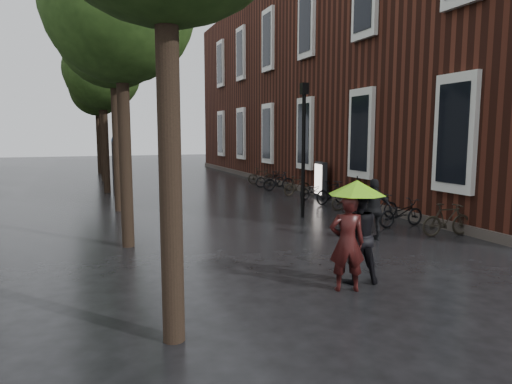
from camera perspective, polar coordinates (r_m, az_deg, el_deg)
name	(u,v)px	position (r m, az deg, el deg)	size (l,w,h in m)	color
ground	(441,326)	(7.99, 22.08, -15.31)	(120.00, 120.00, 0.00)	black
brick_building	(350,85)	(29.45, 11.67, 13.00)	(10.20, 33.20, 12.00)	#38160F
street_trees	(107,56)	(21.55, -18.18, 15.87)	(4.33, 34.03, 8.91)	black
person_burgundy	(347,243)	(8.90, 11.32, -6.24)	(0.68, 0.45, 1.87)	black
person_black	(357,236)	(9.41, 12.45, -5.34)	(0.94, 0.73, 1.93)	black
lime_umbrella	(357,188)	(8.95, 12.51, 0.55)	(1.11, 1.11, 1.64)	black
pedestrian_walking	(374,210)	(13.29, 14.58, -2.13)	(1.02, 0.43, 1.75)	black
parked_bicycles	(320,191)	(20.43, 7.95, 0.12)	(2.09, 15.67, 1.03)	black
ad_lightbox	(320,180)	(21.42, 8.06, 1.49)	(0.26, 1.12, 1.70)	black
lamp_post	(304,137)	(16.35, 5.97, 6.88)	(0.24, 0.24, 4.76)	black
cycle_sign	(113,156)	(23.54, -17.39, 4.30)	(0.15, 0.52, 2.88)	#262628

